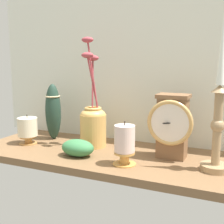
{
  "coord_description": "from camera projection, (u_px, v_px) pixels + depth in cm",
  "views": [
    {
      "loc": [
        38.49,
        -90.31,
        31.38
      ],
      "look_at": [
        -2.25,
        0.0,
        14.0
      ],
      "focal_mm": 49.13,
      "sensor_mm": 36.0,
      "label": 1
    }
  ],
  "objects": [
    {
      "name": "ground_plane",
      "position": [
        118.0,
        157.0,
        1.02
      ],
      "size": [
        100.0,
        36.0,
        2.4
      ],
      "primitive_type": "cube",
      "color": "brown"
    },
    {
      "name": "back_wall",
      "position": [
        138.0,
        55.0,
        1.13
      ],
      "size": [
        120.0,
        2.0,
        65.0
      ],
      "primitive_type": "cube",
      "color": "silver",
      "rests_on": "ground_plane"
    },
    {
      "name": "mantel_clock",
      "position": [
        172.0,
        125.0,
        0.96
      ],
      "size": [
        14.23,
        9.53,
        20.4
      ],
      "color": "brown",
      "rests_on": "ground_plane"
    },
    {
      "name": "candlestick_tall_left",
      "position": [
        218.0,
        115.0,
        0.84
      ],
      "size": [
        8.33,
        8.33,
        45.39
      ],
      "color": "#A08059",
      "rests_on": "ground_plane"
    },
    {
      "name": "brass_vase_jar",
      "position": [
        93.0,
        122.0,
        1.09
      ],
      "size": [
        9.38,
        9.38,
        38.69
      ],
      "color": "tan",
      "rests_on": "ground_plane"
    },
    {
      "name": "pillar_candle_front",
      "position": [
        125.0,
        143.0,
        0.91
      ],
      "size": [
        6.95,
        6.95,
        13.2
      ],
      "color": "gold",
      "rests_on": "ground_plane"
    },
    {
      "name": "pillar_candle_near_clock",
      "position": [
        28.0,
        129.0,
        1.14
      ],
      "size": [
        7.26,
        7.26,
        10.97
      ],
      "color": "#BE8A48",
      "rests_on": "ground_plane"
    },
    {
      "name": "tall_ceramic_vase",
      "position": [
        53.0,
        111.0,
        1.19
      ],
      "size": [
        6.04,
        6.04,
        21.72
      ],
      "color": "#213A2E",
      "rests_on": "ground_plane"
    },
    {
      "name": "ivy_sprig",
      "position": [
        78.0,
        148.0,
        0.99
      ],
      "size": [
        11.15,
        7.8,
        5.5
      ],
      "color": "#387945",
      "rests_on": "ground_plane"
    }
  ]
}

